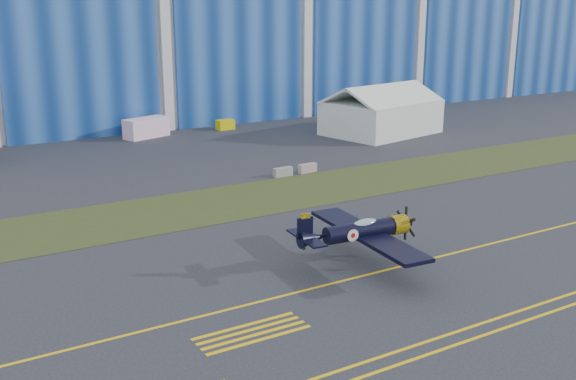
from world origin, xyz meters
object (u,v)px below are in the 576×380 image
tug (225,125)px  warbird (360,231)px  tent (381,109)px  shipping_container (146,128)px

tug → warbird: bearing=-108.6°
warbird → tug: warbird is taller
tug → tent: bearing=-41.7°
warbird → tug: (14.28, 49.20, -1.69)m
tug → shipping_container: bearing=177.4°
shipping_container → tug: bearing=-19.0°
tent → shipping_container: 30.51m
warbird → shipping_container: warbird is taller
warbird → tent: tent is taller
tent → shipping_container: bearing=142.5°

